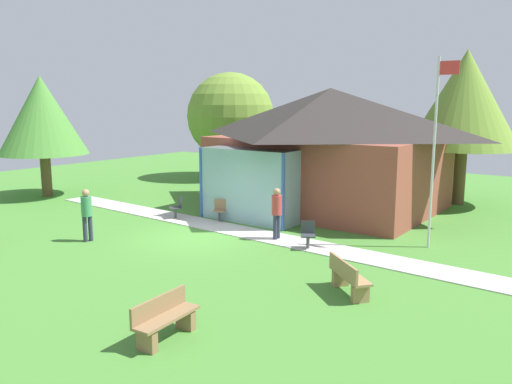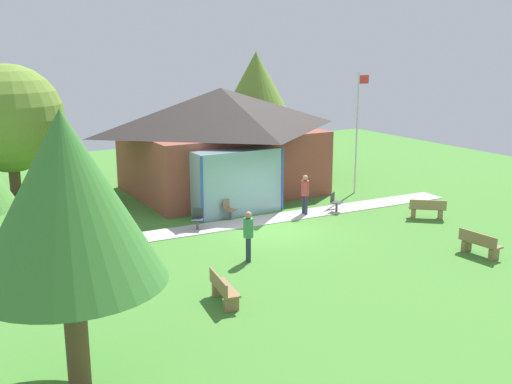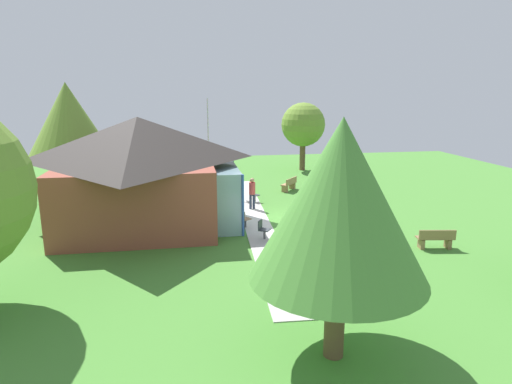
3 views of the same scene
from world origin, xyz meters
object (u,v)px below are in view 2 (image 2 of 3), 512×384
patio_chair_west (198,220)px  visitor_on_path (305,192)px  patio_chair_lawn_spare (335,203)px  tree_lawn_corner (66,199)px  pavilion (222,139)px  bench_front_right (479,244)px  bench_front_left (223,290)px  bench_mid_right (427,209)px  patio_chair_porch_left (229,211)px  flagpole (357,128)px  visitor_strolling_lawn (248,232)px  tree_behind_pavilion_right (256,90)px  tree_behind_pavilion_left (9,119)px

patio_chair_west → visitor_on_path: bearing=-152.0°
patio_chair_lawn_spare → tree_lawn_corner: (-13.18, -8.57, 3.74)m
tree_lawn_corner → pavilion: bearing=53.6°
bench_front_right → patio_chair_west: 10.46m
pavilion → bench_front_left: 13.61m
bench_front_left → patio_chair_lawn_spare: (8.58, 6.13, 0.01)m
patio_chair_west → bench_mid_right: bearing=-169.1°
patio_chair_porch_left → tree_lawn_corner: 13.54m
flagpole → tree_lawn_corner: (-16.22, -10.95, 0.93)m
bench_front_right → visitor_strolling_lawn: 8.02m
flagpole → pavilion: bearing=148.0°
pavilion → bench_mid_right: 10.34m
pavilion → flagpole: size_ratio=1.63×
flagpole → tree_behind_pavilion_right: (-1.17, 7.79, 1.38)m
bench_mid_right → bench_front_right: bearing=-73.8°
bench_front_right → patio_chair_porch_left: bearing=-150.2°
pavilion → bench_front_right: bearing=-75.0°
bench_front_left → patio_chair_lawn_spare: 10.54m
pavilion → tree_behind_pavilion_left: tree_behind_pavilion_left is taller
patio_chair_lawn_spare → tree_lawn_corner: tree_lawn_corner is taller
patio_chair_lawn_spare → patio_chair_west: size_ratio=1.00×
bench_front_right → visitor_on_path: size_ratio=0.88×
tree_behind_pavilion_left → tree_lawn_corner: (-1.65, -19.12, 0.46)m
bench_mid_right → tree_lawn_corner: tree_lawn_corner is taller
patio_chair_west → tree_behind_pavilion_right: 13.24m
visitor_strolling_lawn → tree_behind_pavilion_left: size_ratio=0.28×
bench_front_right → tree_lawn_corner: tree_lawn_corner is taller
patio_chair_lawn_spare → flagpole: bearing=-175.0°
pavilion → tree_behind_pavilion_left: bearing=152.5°
visitor_strolling_lawn → tree_behind_pavilion_right: tree_behind_pavilion_right is taller
visitor_on_path → bench_mid_right: bearing=-129.0°
bench_front_left → tree_behind_pavilion_left: size_ratio=0.25×
tree_behind_pavilion_right → tree_lawn_corner: (-15.05, -18.74, -0.46)m
flagpole → patio_chair_west: size_ratio=6.83×
bench_front_right → visitor_strolling_lawn: (-7.20, 3.48, 0.62)m
patio_chair_west → flagpole: bearing=-137.9°
patio_chair_lawn_spare → tree_lawn_corner: 16.16m
flagpole → visitor_strolling_lawn: 11.24m
pavilion → patio_chair_west: pavilion is taller
bench_front_left → tree_behind_pavilion_right: bearing=156.1°
patio_chair_west → tree_lawn_corner: (-6.89, -9.18, 3.74)m
bench_front_left → visitor_strolling_lawn: bearing=147.8°
bench_front_right → tree_lawn_corner: bearing=-87.6°
bench_mid_right → visitor_strolling_lawn: visitor_strolling_lawn is taller
tree_behind_pavilion_right → bench_mid_right: bearing=-86.3°
flagpole → patio_chair_west: flagpole is taller
pavilion → patio_chair_porch_left: bearing=-113.7°
bench_front_left → bench_mid_right: bearing=115.3°
flagpole → bench_mid_right: bearing=-93.6°
patio_chair_west → tree_behind_pavilion_left: tree_behind_pavilion_left is taller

